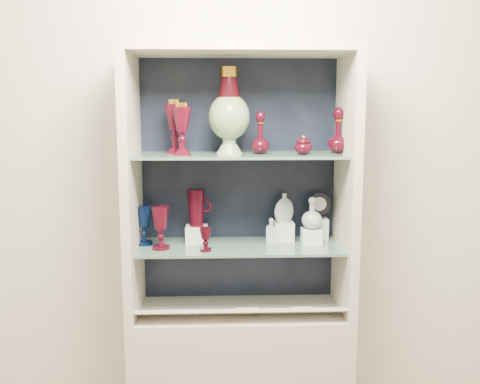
{
  "coord_description": "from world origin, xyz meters",
  "views": [
    {
      "loc": [
        -0.09,
        -0.83,
        1.68
      ],
      "look_at": [
        0.0,
        1.53,
        1.3
      ],
      "focal_mm": 40.0,
      "sensor_mm": 36.0,
      "label": 1
    }
  ],
  "objects_px": {
    "pedestal_lamp_left": "(182,129)",
    "ruby_decanter_b": "(338,129)",
    "enamel_urn": "(229,111)",
    "clear_round_decanter": "(312,214)",
    "lidded_bowl": "(303,145)",
    "clear_square_bottle": "(271,231)",
    "pedestal_lamp_right": "(175,127)",
    "ruby_decanter_a": "(260,130)",
    "ruby_goblet_small": "(206,239)",
    "ruby_pitcher": "(196,208)",
    "cameo_medallion": "(319,205)",
    "cobalt_goblet": "(144,225)",
    "ruby_goblet_tall": "(161,228)",
    "flat_flask": "(284,207)"
  },
  "relations": [
    {
      "from": "lidded_bowl",
      "to": "pedestal_lamp_left",
      "type": "bearing_deg",
      "value": 179.27
    },
    {
      "from": "ruby_pitcher",
      "to": "cameo_medallion",
      "type": "relative_size",
      "value": 1.33
    },
    {
      "from": "enamel_urn",
      "to": "ruby_decanter_a",
      "type": "distance_m",
      "value": 0.16
    },
    {
      "from": "pedestal_lamp_right",
      "to": "ruby_pitcher",
      "type": "xyz_separation_m",
      "value": [
        0.09,
        0.02,
        -0.37
      ]
    },
    {
      "from": "ruby_pitcher",
      "to": "flat_flask",
      "type": "bearing_deg",
      "value": 6.27
    },
    {
      "from": "ruby_decanter_a",
      "to": "flat_flask",
      "type": "height_order",
      "value": "ruby_decanter_a"
    },
    {
      "from": "enamel_urn",
      "to": "ruby_pitcher",
      "type": "distance_m",
      "value": 0.47
    },
    {
      "from": "pedestal_lamp_right",
      "to": "enamel_urn",
      "type": "height_order",
      "value": "enamel_urn"
    },
    {
      "from": "ruby_decanter_b",
      "to": "clear_square_bottle",
      "type": "xyz_separation_m",
      "value": [
        -0.29,
        0.03,
        -0.47
      ]
    },
    {
      "from": "cameo_medallion",
      "to": "clear_square_bottle",
      "type": "bearing_deg",
      "value": -153.01
    },
    {
      "from": "ruby_decanter_a",
      "to": "clear_square_bottle",
      "type": "bearing_deg",
      "value": 38.57
    },
    {
      "from": "pedestal_lamp_right",
      "to": "enamel_urn",
      "type": "distance_m",
      "value": 0.25
    },
    {
      "from": "flat_flask",
      "to": "cameo_medallion",
      "type": "bearing_deg",
      "value": -11.88
    },
    {
      "from": "pedestal_lamp_left",
      "to": "ruby_decanter_b",
      "type": "distance_m",
      "value": 0.69
    },
    {
      "from": "lidded_bowl",
      "to": "cobalt_goblet",
      "type": "height_order",
      "value": "lidded_bowl"
    },
    {
      "from": "enamel_urn",
      "to": "flat_flask",
      "type": "bearing_deg",
      "value": 14.55
    },
    {
      "from": "pedestal_lamp_right",
      "to": "ruby_goblet_tall",
      "type": "xyz_separation_m",
      "value": [
        -0.06,
        -0.09,
        -0.44
      ]
    },
    {
      "from": "ruby_goblet_small",
      "to": "ruby_pitcher",
      "type": "distance_m",
      "value": 0.19
    },
    {
      "from": "pedestal_lamp_right",
      "to": "clear_square_bottle",
      "type": "distance_m",
      "value": 0.65
    },
    {
      "from": "ruby_decanter_a",
      "to": "clear_square_bottle",
      "type": "distance_m",
      "value": 0.47
    },
    {
      "from": "ruby_decanter_b",
      "to": "lidded_bowl",
      "type": "xyz_separation_m",
      "value": [
        -0.17,
        -0.06,
        -0.06
      ]
    },
    {
      "from": "ruby_decanter_a",
      "to": "ruby_pitcher",
      "type": "distance_m",
      "value": 0.47
    },
    {
      "from": "ruby_decanter_b",
      "to": "cobalt_goblet",
      "type": "relative_size",
      "value": 1.19
    },
    {
      "from": "flat_flask",
      "to": "cameo_medallion",
      "type": "distance_m",
      "value": 0.18
    },
    {
      "from": "pedestal_lamp_right",
      "to": "enamel_urn",
      "type": "relative_size",
      "value": 0.63
    },
    {
      "from": "ruby_decanter_a",
      "to": "lidded_bowl",
      "type": "distance_m",
      "value": 0.2
    },
    {
      "from": "enamel_urn",
      "to": "clear_round_decanter",
      "type": "height_order",
      "value": "enamel_urn"
    },
    {
      "from": "pedestal_lamp_right",
      "to": "clear_round_decanter",
      "type": "bearing_deg",
      "value": -1.93
    },
    {
      "from": "ruby_decanter_a",
      "to": "cameo_medallion",
      "type": "height_order",
      "value": "ruby_decanter_a"
    },
    {
      "from": "ruby_goblet_tall",
      "to": "ruby_pitcher",
      "type": "bearing_deg",
      "value": 34.38
    },
    {
      "from": "ruby_decanter_b",
      "to": "pedestal_lamp_left",
      "type": "bearing_deg",
      "value": -175.41
    },
    {
      "from": "ruby_decanter_a",
      "to": "ruby_decanter_b",
      "type": "xyz_separation_m",
      "value": [
        0.35,
        0.02,
        0.0
      ]
    },
    {
      "from": "lidded_bowl",
      "to": "cobalt_goblet",
      "type": "distance_m",
      "value": 0.81
    },
    {
      "from": "pedestal_lamp_right",
      "to": "ruby_pitcher",
      "type": "distance_m",
      "value": 0.38
    },
    {
      "from": "ruby_goblet_small",
      "to": "ruby_decanter_b",
      "type": "bearing_deg",
      "value": 9.63
    },
    {
      "from": "lidded_bowl",
      "to": "clear_square_bottle",
      "type": "xyz_separation_m",
      "value": [
        -0.13,
        0.09,
        -0.4
      ]
    },
    {
      "from": "enamel_urn",
      "to": "ruby_decanter_b",
      "type": "relative_size",
      "value": 1.74
    },
    {
      "from": "ruby_decanter_b",
      "to": "flat_flask",
      "type": "distance_m",
      "value": 0.44
    },
    {
      "from": "ruby_decanter_b",
      "to": "ruby_goblet_tall",
      "type": "bearing_deg",
      "value": -175.84
    },
    {
      "from": "cobalt_goblet",
      "to": "ruby_decanter_b",
      "type": "bearing_deg",
      "value": -1.55
    },
    {
      "from": "pedestal_lamp_right",
      "to": "clear_square_bottle",
      "type": "xyz_separation_m",
      "value": [
        0.44,
        -0.0,
        -0.48
      ]
    },
    {
      "from": "pedestal_lamp_left",
      "to": "pedestal_lamp_right",
      "type": "bearing_deg",
      "value": 113.88
    },
    {
      "from": "enamel_urn",
      "to": "cobalt_goblet",
      "type": "height_order",
      "value": "enamel_urn"
    },
    {
      "from": "cobalt_goblet",
      "to": "ruby_goblet_small",
      "type": "relative_size",
      "value": 1.74
    },
    {
      "from": "ruby_goblet_tall",
      "to": "cameo_medallion",
      "type": "height_order",
      "value": "cameo_medallion"
    },
    {
      "from": "clear_square_bottle",
      "to": "cameo_medallion",
      "type": "xyz_separation_m",
      "value": [
        0.24,
        0.08,
        0.11
      ]
    },
    {
      "from": "ruby_decanter_b",
      "to": "lidded_bowl",
      "type": "relative_size",
      "value": 2.45
    },
    {
      "from": "ruby_goblet_tall",
      "to": "ruby_goblet_small",
      "type": "relative_size",
      "value": 1.81
    },
    {
      "from": "lidded_bowl",
      "to": "ruby_goblet_small",
      "type": "relative_size",
      "value": 0.84
    },
    {
      "from": "ruby_decanter_b",
      "to": "clear_round_decanter",
      "type": "distance_m",
      "value": 0.4
    }
  ]
}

